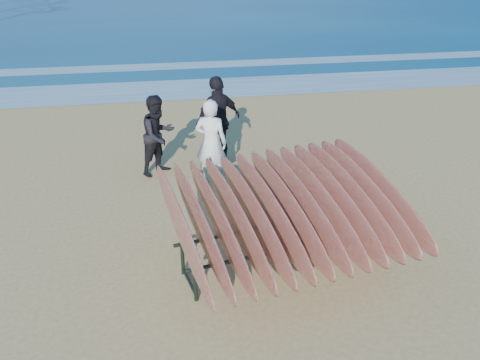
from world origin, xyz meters
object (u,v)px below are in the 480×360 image
Objects in this scene: person_dark_b at (218,121)px; surfboard_rack at (288,209)px; person_white at (211,143)px; person_dark_a at (158,135)px.

surfboard_rack is at bearing 67.86° from person_dark_b.
person_white is (-0.71, 3.01, -0.08)m from surfboard_rack.
person_dark_b reaches higher than surfboard_rack.
person_dark_b is at bearing 85.20° from surfboard_rack.
person_white is at bearing 92.45° from surfboard_rack.
person_dark_b is at bearing -25.67° from person_dark_a.
person_dark_a is at bearing -13.74° from person_dark_b.
person_dark_a is (-1.69, 3.71, -0.12)m from surfboard_rack.
person_white is at bearing -75.45° from person_dark_a.
person_dark_b reaches higher than person_white.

